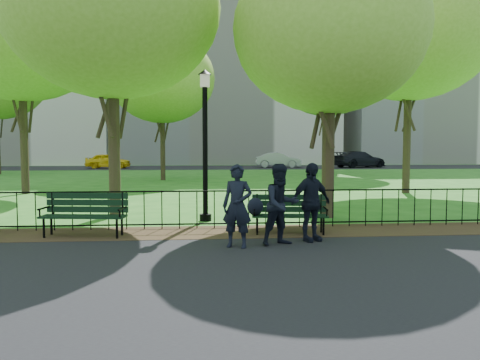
{
  "coord_description": "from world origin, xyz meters",
  "views": [
    {
      "loc": [
        -1.31,
        -8.73,
        1.88
      ],
      "look_at": [
        -0.45,
        1.5,
        1.17
      ],
      "focal_mm": 35.0,
      "sensor_mm": 36.0,
      "label": 1
    }
  ],
  "objects": [
    {
      "name": "tree_near_e",
      "position": [
        2.09,
        3.51,
        4.93
      ],
      "size": [
        5.1,
        5.1,
        7.11
      ],
      "color": "#2D2116",
      "rests_on": "ground"
    },
    {
      "name": "tree_mid_w",
      "position": [
        -8.43,
        10.91,
        6.64
      ],
      "size": [
        6.86,
        6.86,
        9.56
      ],
      "color": "#2D2116",
      "rests_on": "ground"
    },
    {
      "name": "sedan_silver",
      "position": [
        5.92,
        34.15,
        0.71
      ],
      "size": [
        4.42,
        2.19,
        1.39
      ],
      "primitive_type": "imported",
      "rotation": [
        0.0,
        0.0,
        1.4
      ],
      "color": "#999CA0",
      "rests_on": "far_street"
    },
    {
      "name": "far_street",
      "position": [
        0.0,
        35.0,
        0.01
      ],
      "size": [
        70.0,
        9.0,
        0.01
      ],
      "primitive_type": "cube",
      "color": "black",
      "rests_on": "ground"
    },
    {
      "name": "apartment_east",
      "position": [
        26.0,
        48.0,
        12.0
      ],
      "size": [
        20.0,
        15.0,
        24.0
      ],
      "primitive_type": "cube",
      "color": "silver",
      "rests_on": "ground"
    },
    {
      "name": "person_mid",
      "position": [
        0.23,
        0.05,
        0.79
      ],
      "size": [
        0.85,
        0.64,
        1.56
      ],
      "primitive_type": "imported",
      "rotation": [
        0.0,
        0.0,
        0.37
      ],
      "color": "black",
      "rests_on": "asphalt_path"
    },
    {
      "name": "iron_fence",
      "position": [
        0.0,
        2.0,
        0.5
      ],
      "size": [
        24.06,
        0.06,
        1.0
      ],
      "color": "black",
      "rests_on": "ground"
    },
    {
      "name": "ground",
      "position": [
        0.0,
        0.0,
        0.0
      ],
      "size": [
        120.0,
        120.0,
        0.0
      ],
      "primitive_type": "plane",
      "color": "#26691B"
    },
    {
      "name": "sedan_dark",
      "position": [
        13.43,
        33.71,
        0.77
      ],
      "size": [
        5.63,
        3.81,
        1.52
      ],
      "primitive_type": "imported",
      "rotation": [
        0.0,
        0.0,
        1.93
      ],
      "color": "black",
      "rests_on": "far_street"
    },
    {
      "name": "apartment_west",
      "position": [
        -22.0,
        48.0,
        13.0
      ],
      "size": [
        22.0,
        15.0,
        26.0
      ],
      "primitive_type": "cube",
      "color": "silver",
      "rests_on": "ground"
    },
    {
      "name": "tree_near_w",
      "position": [
        -3.67,
        4.35,
        5.68
      ],
      "size": [
        5.87,
        5.87,
        8.18
      ],
      "color": "#2D2116",
      "rests_on": "ground"
    },
    {
      "name": "dirt_strip",
      "position": [
        0.0,
        1.5,
        0.01
      ],
      "size": [
        60.0,
        1.6,
        0.01
      ],
      "primitive_type": "cube",
      "color": "#332414",
      "rests_on": "ground"
    },
    {
      "name": "taxi",
      "position": [
        -9.58,
        34.0,
        0.68
      ],
      "size": [
        4.03,
        1.86,
        1.34
      ],
      "primitive_type": "imported",
      "rotation": [
        0.0,
        0.0,
        1.5
      ],
      "color": "yellow",
      "rests_on": "far_street"
    },
    {
      "name": "apartment_mid",
      "position": [
        2.0,
        48.0,
        15.0
      ],
      "size": [
        24.0,
        15.0,
        30.0
      ],
      "primitive_type": "cube",
      "color": "silver",
      "rests_on": "ground"
    },
    {
      "name": "person_right",
      "position": [
        0.88,
        0.38,
        0.8
      ],
      "size": [
        0.99,
        0.72,
        1.57
      ],
      "primitive_type": "imported",
      "rotation": [
        0.0,
        0.0,
        0.42
      ],
      "color": "black",
      "rests_on": "asphalt_path"
    },
    {
      "name": "tree_far_c",
      "position": [
        -3.47,
        18.37,
        5.8
      ],
      "size": [
        5.99,
        5.99,
        8.35
      ],
      "color": "#2D2116",
      "rests_on": "ground"
    },
    {
      "name": "park_bench_main",
      "position": [
        0.32,
        1.21,
        0.56
      ],
      "size": [
        1.78,
        0.67,
        0.92
      ],
      "rotation": [
        0.0,
        0.0,
        -0.11
      ],
      "color": "black",
      "rests_on": "ground"
    },
    {
      "name": "tree_mid_e",
      "position": [
        7.17,
        9.93,
        6.76
      ],
      "size": [
        6.98,
        6.98,
        9.73
      ],
      "color": "#2D2116",
      "rests_on": "ground"
    },
    {
      "name": "lamppost",
      "position": [
        -1.19,
        3.21,
        2.09
      ],
      "size": [
        0.35,
        0.35,
        3.84
      ],
      "color": "black",
      "rests_on": "ground"
    },
    {
      "name": "tree_far_e",
      "position": [
        7.34,
        22.92,
        7.17
      ],
      "size": [
        7.4,
        7.4,
        10.32
      ],
      "color": "#2D2116",
      "rests_on": "ground"
    },
    {
      "name": "park_bench_left_a",
      "position": [
        -3.75,
        1.3,
        0.57
      ],
      "size": [
        1.81,
        0.76,
        1.0
      ],
      "rotation": [
        0.0,
        0.0,
        -0.12
      ],
      "color": "black",
      "rests_on": "ground"
    },
    {
      "name": "person_left",
      "position": [
        -0.63,
        -0.09,
        0.79
      ],
      "size": [
        0.66,
        0.55,
        1.56
      ],
      "primitive_type": "imported",
      "rotation": [
        0.0,
        0.0,
        -0.35
      ],
      "color": "black",
      "rests_on": "asphalt_path"
    },
    {
      "name": "asphalt_path",
      "position": [
        0.0,
        -3.4,
        0.01
      ],
      "size": [
        60.0,
        9.2,
        0.01
      ],
      "primitive_type": "cube",
      "color": "black",
      "rests_on": "ground"
    }
  ]
}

